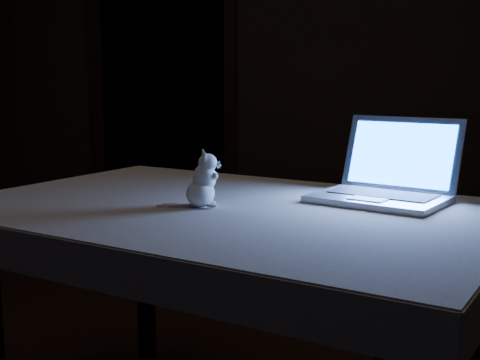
# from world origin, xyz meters

# --- Properties ---
(back_wall) EXTENTS (4.50, 0.04, 2.60)m
(back_wall) POSITION_xyz_m (0.00, 2.50, 1.30)
(back_wall) COLOR black
(back_wall) RESTS_ON ground
(doorway) EXTENTS (1.06, 0.36, 2.13)m
(doorway) POSITION_xyz_m (-1.10, 2.50, 1.06)
(doorway) COLOR black
(doorway) RESTS_ON back_wall
(table) EXTENTS (1.57, 1.32, 0.72)m
(table) POSITION_xyz_m (-0.13, -0.35, 0.36)
(table) COLOR black
(table) RESTS_ON floor
(tablecloth) EXTENTS (1.67, 1.36, 0.10)m
(tablecloth) POSITION_xyz_m (-0.05, -0.32, 0.68)
(tablecloth) COLOR beige
(tablecloth) RESTS_ON table
(laptop) EXTENTS (0.45, 0.43, 0.24)m
(laptop) POSITION_xyz_m (0.27, -0.24, 0.85)
(laptop) COLOR #A8A8AC
(laptop) RESTS_ON tablecloth
(plush_mouse) EXTENTS (0.13, 0.13, 0.15)m
(plush_mouse) POSITION_xyz_m (-0.20, -0.38, 0.80)
(plush_mouse) COLOR white
(plush_mouse) RESTS_ON tablecloth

